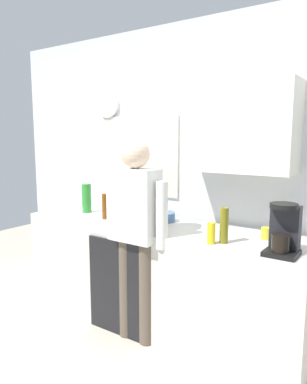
% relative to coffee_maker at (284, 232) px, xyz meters
% --- Properties ---
extents(ground_plane, '(8.00, 8.00, 0.00)m').
position_rel_coffee_maker_xyz_m(ground_plane, '(-1.08, -0.11, -1.03)').
color(ground_plane, beige).
extents(kitchen_counter, '(2.53, 0.64, 0.89)m').
position_rel_coffee_maker_xyz_m(kitchen_counter, '(-1.08, 0.19, -0.59)').
color(kitchen_counter, beige).
rests_on(kitchen_counter, ground_plane).
extents(dishwasher_panel, '(0.56, 0.02, 0.80)m').
position_rel_coffee_maker_xyz_m(dishwasher_panel, '(-1.27, -0.14, -0.63)').
color(dishwasher_panel, black).
rests_on(dishwasher_panel, ground_plane).
extents(back_wall_assembly, '(4.13, 0.42, 2.60)m').
position_rel_coffee_maker_xyz_m(back_wall_assembly, '(-1.01, 0.59, 0.33)').
color(back_wall_assembly, silver).
rests_on(back_wall_assembly, ground_plane).
extents(coffee_maker, '(0.20, 0.20, 0.33)m').
position_rel_coffee_maker_xyz_m(coffee_maker, '(0.00, 0.00, 0.00)').
color(coffee_maker, black).
rests_on(coffee_maker, kitchen_counter).
extents(bottle_clear_soda, '(0.09, 0.09, 0.28)m').
position_rel_coffee_maker_xyz_m(bottle_clear_soda, '(-1.94, 0.22, -0.01)').
color(bottle_clear_soda, '#2D8C33').
rests_on(bottle_clear_soda, kitchen_counter).
extents(bottle_dark_sauce, '(0.06, 0.06, 0.18)m').
position_rel_coffee_maker_xyz_m(bottle_dark_sauce, '(-1.35, 0.29, -0.06)').
color(bottle_dark_sauce, black).
rests_on(bottle_dark_sauce, kitchen_counter).
extents(bottle_amber_beer, '(0.06, 0.06, 0.23)m').
position_rel_coffee_maker_xyz_m(bottle_amber_beer, '(-1.59, 0.11, -0.03)').
color(bottle_amber_beer, brown).
rests_on(bottle_amber_beer, kitchen_counter).
extents(bottle_olive_oil, '(0.06, 0.06, 0.25)m').
position_rel_coffee_maker_xyz_m(bottle_olive_oil, '(-0.41, 0.02, -0.02)').
color(bottle_olive_oil, olive).
rests_on(bottle_olive_oil, kitchen_counter).
extents(cup_blue_mug, '(0.08, 0.08, 0.10)m').
position_rel_coffee_maker_xyz_m(cup_blue_mug, '(-1.60, 0.35, -0.10)').
color(cup_blue_mug, '#3351B2').
rests_on(cup_blue_mug, kitchen_counter).
extents(cup_yellow_cup, '(0.07, 0.07, 0.08)m').
position_rel_coffee_maker_xyz_m(cup_yellow_cup, '(-0.20, 0.28, -0.10)').
color(cup_yellow_cup, yellow).
rests_on(cup_yellow_cup, kitchen_counter).
extents(cup_terracotta_mug, '(0.08, 0.08, 0.09)m').
position_rel_coffee_maker_xyz_m(cup_terracotta_mug, '(-1.68, 0.25, -0.10)').
color(cup_terracotta_mug, '#B26647').
rests_on(cup_terracotta_mug, kitchen_counter).
extents(mixing_bowl, '(0.22, 0.22, 0.08)m').
position_rel_coffee_maker_xyz_m(mixing_bowl, '(-1.12, 0.32, -0.11)').
color(mixing_bowl, '#4C72A5').
rests_on(mixing_bowl, kitchen_counter).
extents(potted_plant, '(0.15, 0.15, 0.23)m').
position_rel_coffee_maker_xyz_m(potted_plant, '(-1.24, 0.10, -0.01)').
color(potted_plant, '#9E5638').
rests_on(potted_plant, kitchen_counter).
extents(dish_soap, '(0.06, 0.06, 0.18)m').
position_rel_coffee_maker_xyz_m(dish_soap, '(-0.47, -0.05, -0.07)').
color(dish_soap, yellow).
rests_on(dish_soap, kitchen_counter).
extents(person_at_sink, '(0.57, 0.22, 1.60)m').
position_rel_coffee_maker_xyz_m(person_at_sink, '(-1.08, -0.11, -0.08)').
color(person_at_sink, brown).
rests_on(person_at_sink, ground_plane).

